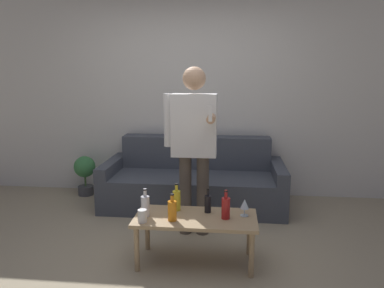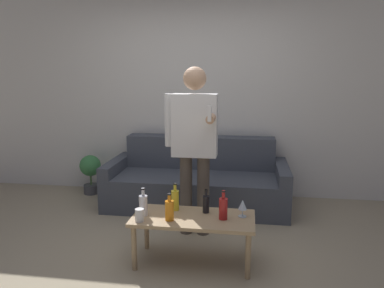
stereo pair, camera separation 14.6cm
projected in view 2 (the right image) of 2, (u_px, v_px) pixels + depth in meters
ground_plane at (163, 262)px, 3.23m from camera, size 16.00×16.00×0.00m
wall_back at (195, 92)px, 4.88m from camera, size 8.00×0.06×2.70m
couch at (197, 182)px, 4.60m from camera, size 2.15×0.93×0.81m
coffee_table at (193, 222)px, 3.16m from camera, size 1.03×0.49×0.42m
bottle_orange at (223, 208)px, 3.08m from camera, size 0.07×0.07×0.25m
bottle_green at (169, 210)px, 3.06m from camera, size 0.07×0.07×0.23m
bottle_dark at (175, 199)px, 3.29m from camera, size 0.07×0.07×0.25m
bottle_yellow at (206, 204)px, 3.23m from camera, size 0.06×0.06×0.21m
bottle_red at (143, 205)px, 3.16m from camera, size 0.07×0.07×0.24m
wine_glass_near at (243, 205)px, 3.13m from camera, size 0.07×0.07×0.15m
cup_on_table at (140, 215)px, 3.04m from camera, size 0.07×0.07×0.11m
person_standing_front at (194, 139)px, 3.63m from camera, size 0.51×0.43×1.67m
potted_plant at (90, 170)px, 4.99m from camera, size 0.28×0.28×0.53m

